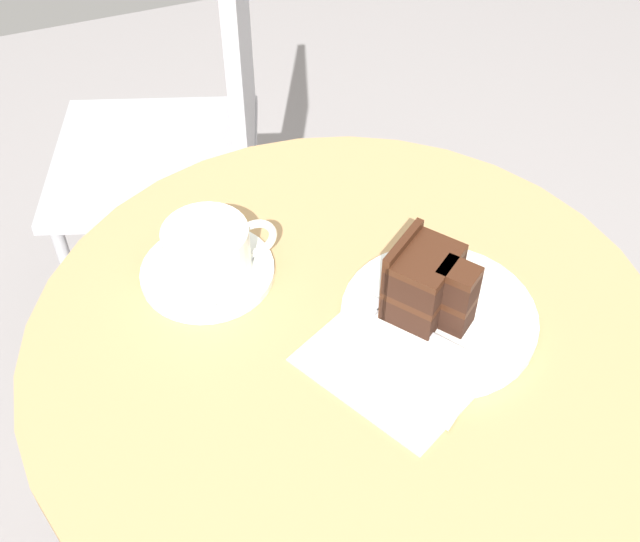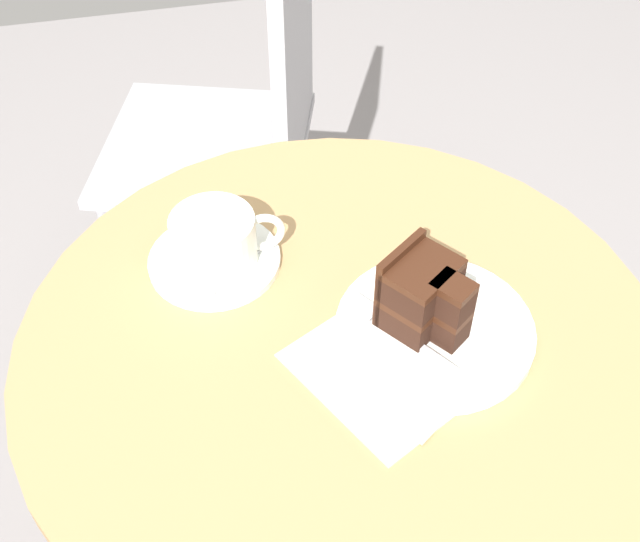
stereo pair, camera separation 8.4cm
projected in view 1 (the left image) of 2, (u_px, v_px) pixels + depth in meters
cafe_table at (345, 405)px, 0.93m from camera, size 0.68×0.68×0.75m
saucer at (208, 271)px, 0.89m from camera, size 0.15×0.15×0.01m
coffee_cup at (209, 249)px, 0.86m from camera, size 0.13×0.09×0.06m
teaspoon at (222, 292)px, 0.86m from camera, size 0.09×0.08×0.00m
cake_plate at (439, 316)px, 0.84m from camera, size 0.21×0.21×0.01m
cake_slice at (427, 284)px, 0.81m from camera, size 0.09×0.10×0.09m
fork at (394, 317)px, 0.83m from camera, size 0.09×0.13×0.00m
napkin at (409, 348)px, 0.82m from camera, size 0.24×0.23×0.00m
cafe_chair at (197, 119)px, 1.45m from camera, size 0.48×0.48×0.93m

